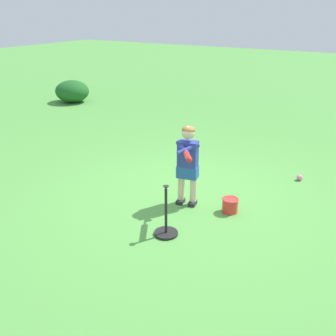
{
  "coord_description": "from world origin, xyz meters",
  "views": [
    {
      "loc": [
        -4.5,
        -2.42,
        2.49
      ],
      "look_at": [
        -0.22,
        0.2,
        0.45
      ],
      "focal_mm": 43.11,
      "sensor_mm": 36.0,
      "label": 1
    }
  ],
  "objects": [
    {
      "name": "shrub_right_background",
      "position": [
        3.5,
        5.56,
        0.3
      ],
      "size": [
        0.87,
        0.94,
        0.59
      ],
      "primitive_type": "ellipsoid",
      "color": "#1E5B23",
      "rests_on": "ground"
    },
    {
      "name": "ground_plane",
      "position": [
        0.0,
        0.0,
        0.0
      ],
      "size": [
        40.0,
        40.0,
        0.0
      ],
      "primitive_type": "plane",
      "color": "#519942"
    },
    {
      "name": "toy_bucket",
      "position": [
        -0.14,
        -0.69,
        0.1
      ],
      "size": [
        0.22,
        0.22,
        0.19
      ],
      "color": "red",
      "rests_on": "ground"
    },
    {
      "name": "batting_tee",
      "position": [
        -1.04,
        -0.27,
        0.1
      ],
      "size": [
        0.28,
        0.28,
        0.62
      ],
      "color": "black",
      "rests_on": "ground"
    },
    {
      "name": "child_batter",
      "position": [
        -0.25,
        -0.11,
        0.65
      ],
      "size": [
        0.69,
        0.5,
        1.08
      ],
      "color": "#232328",
      "rests_on": "ground"
    },
    {
      "name": "play_ball_behind_batter",
      "position": [
        1.35,
        -1.19,
        0.05
      ],
      "size": [
        0.09,
        0.09,
        0.09
      ],
      "primitive_type": "sphere",
      "color": "pink",
      "rests_on": "ground"
    }
  ]
}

